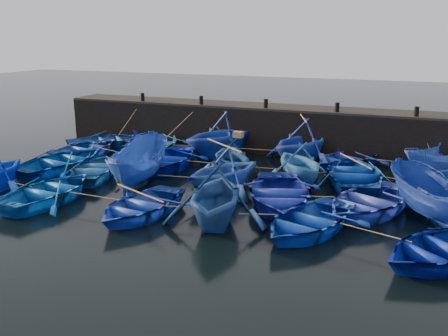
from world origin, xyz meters
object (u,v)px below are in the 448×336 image
at_px(boat_13, 62,161).
at_px(wooden_crate, 238,134).
at_px(boat_8, 166,159).
at_px(boat_0, 107,140).

relative_size(boat_13, wooden_crate, 12.50).
bearing_deg(boat_8, boat_13, -160.12).
relative_size(boat_8, boat_13, 0.95).
height_order(boat_0, boat_13, boat_13).
bearing_deg(boat_8, wooden_crate, -7.10).
bearing_deg(boat_0, boat_8, -164.11).
xyz_separation_m(boat_8, wooden_crate, (3.89, 0.04, 1.55)).
bearing_deg(boat_8, boat_0, 144.20).
bearing_deg(wooden_crate, boat_13, -164.03).
distance_m(boat_8, wooden_crate, 4.19).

